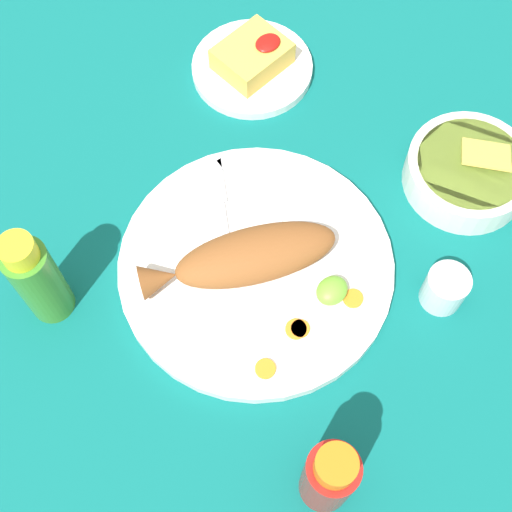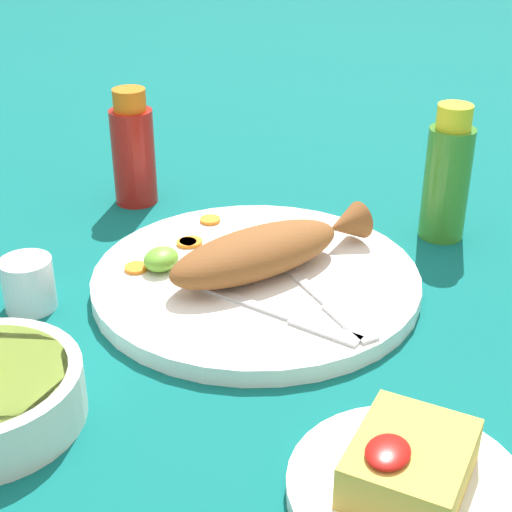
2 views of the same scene
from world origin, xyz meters
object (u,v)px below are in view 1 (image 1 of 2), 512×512
object	(u,v)px
main_plate	(256,266)
hot_sauce_bottle_red	(329,477)
hot_sauce_bottle_green	(37,279)
salt_cup	(444,290)
side_plate_fries	(252,68)
fork_far	(258,200)
guacamole_bowl	(468,171)
fried_fish	(246,257)
fork_near	(221,209)

from	to	relation	value
main_plate	hot_sauce_bottle_red	distance (m)	0.28
main_plate	hot_sauce_bottle_green	bearing A→B (deg)	146.05
hot_sauce_bottle_red	salt_cup	distance (m)	0.27
hot_sauce_bottle_green	side_plate_fries	distance (m)	0.44
main_plate	hot_sauce_bottle_green	size ratio (longest dim) A/B	2.13
fork_far	hot_sauce_bottle_red	xyz separation A→B (m)	(-0.19, -0.30, 0.05)
hot_sauce_bottle_red	guacamole_bowl	size ratio (longest dim) A/B	0.92
main_plate	fried_fish	bearing A→B (deg)	150.80
fork_far	salt_cup	size ratio (longest dim) A/B	3.47
fork_near	fork_far	world-z (taller)	same
main_plate	fried_fish	size ratio (longest dim) A/B	1.43
side_plate_fries	hot_sauce_bottle_red	bearing A→B (deg)	-126.69
side_plate_fries	guacamole_bowl	bearing A→B (deg)	-78.16
fork_far	hot_sauce_bottle_red	world-z (taller)	hot_sauce_bottle_red
fried_fish	main_plate	bearing A→B (deg)	0.00
guacamole_bowl	side_plate_fries	bearing A→B (deg)	101.84
fried_fish	salt_cup	distance (m)	0.24
fried_fish	guacamole_bowl	distance (m)	0.31
fork_near	salt_cup	world-z (taller)	salt_cup
fried_fish	side_plate_fries	world-z (taller)	fried_fish
fork_far	hot_sauce_bottle_red	size ratio (longest dim) A/B	1.25
hot_sauce_bottle_green	salt_cup	size ratio (longest dim) A/B	2.98
fork_far	guacamole_bowl	bearing A→B (deg)	-118.81
guacamole_bowl	hot_sauce_bottle_red	bearing A→B (deg)	-161.84
hot_sauce_bottle_red	side_plate_fries	bearing A→B (deg)	53.31
hot_sauce_bottle_red	side_plate_fries	distance (m)	0.58
main_plate	fork_near	bearing A→B (deg)	75.69
guacamole_bowl	hot_sauce_bottle_green	bearing A→B (deg)	153.93
fried_fish	fork_near	xyz separation A→B (m)	(0.03, 0.08, -0.02)
fork_far	hot_sauce_bottle_green	size ratio (longest dim) A/B	1.17
hot_sauce_bottle_green	fried_fish	bearing A→B (deg)	-34.19
hot_sauce_bottle_green	guacamole_bowl	size ratio (longest dim) A/B	0.99
main_plate	fork_near	distance (m)	0.09
fried_fish	guacamole_bowl	world-z (taller)	fried_fish
guacamole_bowl	fork_near	bearing A→B (deg)	144.79
fork_near	side_plate_fries	size ratio (longest dim) A/B	0.92
fork_near	hot_sauce_bottle_green	world-z (taller)	hot_sauce_bottle_green
salt_cup	side_plate_fries	distance (m)	0.42
fork_near	hot_sauce_bottle_red	xyz separation A→B (m)	(-0.15, -0.32, 0.05)
fork_far	side_plate_fries	bearing A→B (deg)	-34.91
fried_fish	guacamole_bowl	xyz separation A→B (m)	(0.30, -0.11, -0.02)
fork_near	fork_far	xyz separation A→B (m)	(0.04, -0.02, 0.00)
hot_sauce_bottle_green	side_plate_fries	bearing A→B (deg)	11.64
hot_sauce_bottle_green	fork_far	bearing A→B (deg)	-16.16
fried_fish	fork_far	xyz separation A→B (m)	(0.07, 0.06, -0.02)
fork_near	hot_sauce_bottle_green	size ratio (longest dim) A/B	0.99
salt_cup	hot_sauce_bottle_red	bearing A→B (deg)	-168.75
main_plate	side_plate_fries	size ratio (longest dim) A/B	1.97
hot_sauce_bottle_red	hot_sauce_bottle_green	size ratio (longest dim) A/B	0.93
fork_far	fork_near	bearing A→B (deg)	68.65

